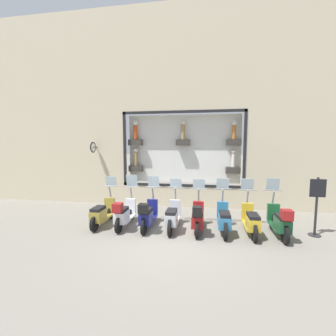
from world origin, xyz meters
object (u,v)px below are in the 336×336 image
Objects in this scene: scooter_yellow_1 at (251,221)px; scooter_navy_5 at (148,215)px; scooter_teal_2 at (224,219)px; scooter_red_3 at (198,218)px; scooter_olive_7 at (102,213)px; scooter_green_0 at (280,221)px; shop_sign_post at (317,204)px; scooter_white_6 at (124,214)px; scooter_silver_4 at (173,217)px.

scooter_yellow_1 is 1.00× the size of scooter_navy_5.
scooter_teal_2 is 1.00× the size of scooter_red_3.
scooter_red_3 is at bearing -91.05° from scooter_olive_7.
scooter_green_0 is 1.25m from shop_sign_post.
scooter_yellow_1 is 1.00× the size of scooter_olive_7.
scooter_teal_2 is at bearing -88.91° from scooter_white_6.
scooter_white_6 is (-0.01, 4.95, -0.01)m from scooter_green_0.
scooter_olive_7 is 6.92m from shop_sign_post.
scooter_teal_2 is 1.00× the size of scooter_silver_4.
scooter_green_0 reaches higher than scooter_navy_5.
scooter_red_3 is 1.00× the size of scooter_olive_7.
scooter_green_0 reaches higher than scooter_teal_2.
scooter_teal_2 reaches higher than scooter_olive_7.
scooter_silver_4 is (-0.00, 1.65, -0.00)m from scooter_teal_2.
scooter_teal_2 is 4.13m from scooter_olive_7.
scooter_silver_4 is 1.65m from scooter_white_6.
scooter_red_3 is (-0.01, 2.48, -0.01)m from scooter_green_0.
scooter_olive_7 is at bearing 91.91° from shop_sign_post.
scooter_yellow_1 is (0.05, 0.83, -0.05)m from scooter_green_0.
scooter_silver_4 is at bearing -87.87° from scooter_white_6.
shop_sign_post reaches higher than scooter_red_3.
shop_sign_post is (0.29, -5.24, 0.51)m from scooter_navy_5.
scooter_silver_4 is 1.00× the size of scooter_olive_7.
scooter_silver_4 is at bearing 89.99° from scooter_yellow_1.
scooter_olive_7 is at bearing 90.06° from scooter_silver_4.
scooter_red_3 is at bearing -90.14° from scooter_navy_5.
scooter_yellow_1 is 1.00× the size of scooter_teal_2.
scooter_silver_4 is at bearing 89.04° from scooter_green_0.
scooter_green_0 is 2.48m from scooter_red_3.
scooter_red_3 is 1.00× the size of scooter_white_6.
scooter_olive_7 reaches higher than scooter_red_3.
scooter_olive_7 is (-0.00, 4.13, -0.01)m from scooter_teal_2.
scooter_olive_7 reaches higher than scooter_silver_4.
scooter_white_6 is 0.83m from scooter_olive_7.
shop_sign_post reaches higher than scooter_yellow_1.
scooter_navy_5 is 1.00× the size of scooter_olive_7.
scooter_navy_5 reaches higher than scooter_teal_2.
scooter_navy_5 is 1.00× the size of scooter_white_6.
scooter_yellow_1 is 4.95m from scooter_olive_7.
scooter_silver_4 is at bearing 85.64° from scooter_red_3.
shop_sign_post is at bearing -85.37° from scooter_red_3.
scooter_green_0 reaches higher than scooter_olive_7.
scooter_yellow_1 is 0.99× the size of shop_sign_post.
shop_sign_post is at bearing -88.09° from scooter_olive_7.
scooter_green_0 is at bearing -90.53° from scooter_olive_7.
shop_sign_post is (0.23, -1.94, 0.55)m from scooter_yellow_1.
scooter_white_6 reaches higher than scooter_yellow_1.
scooter_white_6 reaches higher than scooter_navy_5.
scooter_olive_7 is at bearing 85.92° from scooter_white_6.
scooter_silver_4 is at bearing 92.95° from shop_sign_post.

